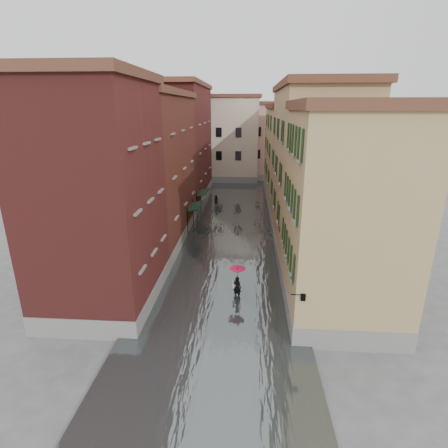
% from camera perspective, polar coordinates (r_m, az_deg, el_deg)
% --- Properties ---
extents(ground, '(120.00, 120.00, 0.00)m').
position_cam_1_polar(ground, '(24.05, -0.30, -10.39)').
color(ground, '#555558').
rests_on(ground, ground).
extents(floodwater, '(10.00, 60.00, 0.20)m').
position_cam_1_polar(floodwater, '(35.93, 1.24, -0.19)').
color(floodwater, '#495050').
rests_on(floodwater, ground).
extents(building_left_near, '(6.00, 8.00, 13.00)m').
position_cam_1_polar(building_left_near, '(21.46, -19.78, 3.59)').
color(building_left_near, maroon).
rests_on(building_left_near, ground).
extents(building_left_mid, '(6.00, 14.00, 12.50)m').
position_cam_1_polar(building_left_mid, '(31.65, -11.95, 8.35)').
color(building_left_mid, '#59211C').
rests_on(building_left_mid, ground).
extents(building_left_far, '(6.00, 16.00, 14.00)m').
position_cam_1_polar(building_left_far, '(46.03, -6.96, 12.64)').
color(building_left_far, maroon).
rests_on(building_left_far, ground).
extents(building_right_near, '(6.00, 8.00, 11.50)m').
position_cam_1_polar(building_right_near, '(20.60, 19.04, 0.90)').
color(building_right_near, tan).
rests_on(building_right_near, ground).
extents(building_right_mid, '(6.00, 14.00, 13.00)m').
position_cam_1_polar(building_right_mid, '(30.90, 14.17, 8.42)').
color(building_right_mid, '#A18562').
rests_on(building_right_mid, ground).
extents(building_right_far, '(6.00, 16.00, 11.50)m').
position_cam_1_polar(building_right_far, '(45.69, 10.95, 10.82)').
color(building_right_far, tan).
rests_on(building_right_far, ground).
extents(building_end_cream, '(12.00, 9.00, 13.00)m').
position_cam_1_polar(building_end_cream, '(59.39, -0.47, 13.59)').
color(building_end_cream, beige).
rests_on(building_end_cream, ground).
extents(building_end_pink, '(10.00, 9.00, 12.00)m').
position_cam_1_polar(building_end_pink, '(61.40, 8.31, 13.10)').
color(building_end_pink, tan).
rests_on(building_end_pink, ground).
extents(awning_near, '(1.09, 3.39, 2.80)m').
position_cam_1_polar(awning_near, '(33.91, -4.77, 2.81)').
color(awning_near, black).
rests_on(awning_near, ground).
extents(awning_far, '(1.09, 3.18, 2.80)m').
position_cam_1_polar(awning_far, '(39.46, -3.52, 5.08)').
color(awning_far, black).
rests_on(awning_far, ground).
extents(wall_lantern, '(0.71, 0.22, 0.35)m').
position_cam_1_polar(wall_lantern, '(17.51, 12.72, -11.49)').
color(wall_lantern, black).
rests_on(wall_lantern, ground).
extents(window_planters, '(0.59, 8.74, 0.84)m').
position_cam_1_polar(window_planters, '(21.87, 10.36, -3.59)').
color(window_planters, brown).
rests_on(window_planters, ground).
extents(pedestrian_main, '(1.07, 1.07, 2.06)m').
position_cam_1_polar(pedestrian_main, '(22.32, 2.18, -8.90)').
color(pedestrian_main, black).
rests_on(pedestrian_main, ground).
extents(pedestrian_far, '(0.89, 0.80, 1.49)m').
position_cam_1_polar(pedestrian_far, '(42.61, -1.27, 3.73)').
color(pedestrian_far, black).
rests_on(pedestrian_far, ground).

